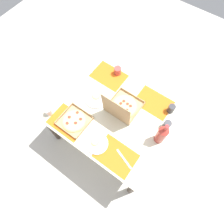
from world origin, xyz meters
TOP-DOWN VIEW (x-y plane):
  - ground_plane at (0.00, 0.00)m, footprint 6.00×6.00m
  - dining_table at (0.00, 0.00)m, footprint 1.25×0.97m
  - placemat_near_left at (-0.28, -0.33)m, footprint 0.36×0.26m
  - placemat_near_right at (0.28, -0.33)m, footprint 0.36×0.26m
  - placemat_far_left at (-0.28, 0.33)m, footprint 0.36×0.26m
  - placemat_far_right at (0.28, 0.33)m, footprint 0.36×0.26m
  - pizza_box_corner_right at (-0.07, -0.09)m, footprint 0.30×0.32m
  - pizza_box_corner_left at (0.24, 0.29)m, footprint 0.27×0.27m
  - plate_far_left at (0.22, -0.03)m, footprint 0.23×0.23m
  - plate_near_right at (-0.08, 0.35)m, footprint 0.21×0.21m
  - soda_bottle at (-0.51, -0.02)m, footprint 0.09×0.09m
  - cup_clear_right at (-0.46, -0.35)m, footprint 0.07×0.07m
  - cup_clear_left at (0.23, -0.42)m, footprint 0.08×0.08m
  - cup_spare at (-0.51, -0.17)m, footprint 0.07×0.07m
  - cup_dark at (0.49, 0.37)m, footprint 0.06×0.06m
  - knife_by_far_left at (0.49, -0.35)m, footprint 0.08×0.21m
  - knife_by_near_left at (-0.36, 0.32)m, footprint 0.20×0.09m

SIDE VIEW (x-z plane):
  - ground_plane at x=0.00m, z-range 0.00..0.00m
  - dining_table at x=0.00m, z-range 0.25..0.99m
  - placemat_near_left at x=-0.28m, z-range 0.73..0.74m
  - placemat_near_right at x=0.28m, z-range 0.73..0.74m
  - placemat_far_left at x=-0.28m, z-range 0.73..0.74m
  - placemat_far_right at x=0.28m, z-range 0.73..0.74m
  - knife_by_far_left at x=0.49m, z-range 0.73..0.74m
  - knife_by_near_left at x=-0.36m, z-range 0.73..0.74m
  - plate_near_right at x=-0.08m, z-range 0.73..0.76m
  - plate_far_left at x=0.22m, z-range 0.73..0.76m
  - pizza_box_corner_left at x=0.24m, z-range 0.73..0.76m
  - cup_dark at x=0.49m, z-range 0.73..0.82m
  - cup_clear_left at x=0.23m, z-range 0.73..0.82m
  - cup_spare at x=-0.51m, z-range 0.73..0.83m
  - cup_clear_right at x=-0.46m, z-range 0.73..0.83m
  - pizza_box_corner_right at x=-0.07m, z-range 0.62..0.95m
  - soda_bottle at x=-0.51m, z-range 0.70..1.03m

